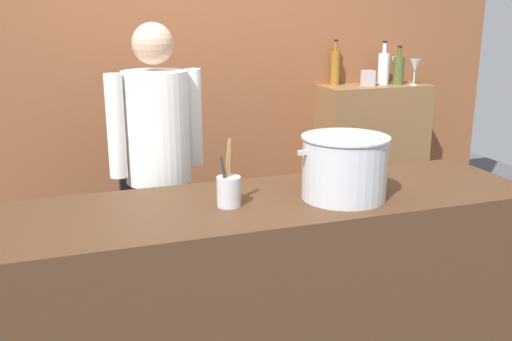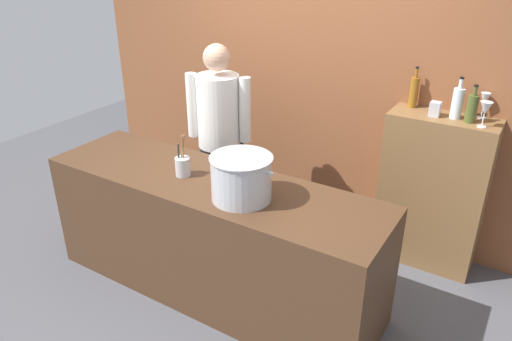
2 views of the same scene
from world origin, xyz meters
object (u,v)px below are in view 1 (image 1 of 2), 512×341
chef (158,158)px  wine_glass_short (395,64)px  wine_bottle_amber (335,68)px  wine_bottle_clear (383,68)px  stockpot_large (344,167)px  spice_tin_silver (368,78)px  wine_bottle_olive (399,70)px  wine_glass_tall (415,66)px  utensil_crock (229,190)px

chef → wine_glass_short: chef is taller
wine_bottle_amber → wine_bottle_clear: bearing=-14.7°
stockpot_large → wine_bottle_amber: wine_bottle_amber is taller
wine_bottle_clear → spice_tin_silver: size_ratio=2.83×
wine_bottle_olive → wine_glass_tall: 0.11m
stockpot_large → utensil_crock: (-0.52, 0.06, -0.07)m
chef → wine_glass_short: size_ratio=9.02×
utensil_crock → wine_bottle_olive: 2.01m
spice_tin_silver → wine_glass_tall: bearing=-9.7°
wine_bottle_clear → utensil_crock: bearing=-140.4°
stockpot_large → wine_bottle_amber: 1.54m
wine_bottle_clear → wine_glass_short: wine_bottle_clear is taller
utensil_crock → wine_glass_short: bearing=39.0°
utensil_crock → wine_glass_short: (1.64, 1.32, 0.38)m
wine_bottle_clear → wine_bottle_olive: wine_bottle_clear is taller
stockpot_large → wine_bottle_clear: bearing=53.2°
wine_bottle_clear → wine_bottle_amber: size_ratio=0.97×
stockpot_large → wine_glass_short: wine_glass_short is taller
wine_glass_short → wine_glass_tall: bearing=-79.4°
spice_tin_silver → chef: bearing=-161.6°
chef → wine_bottle_clear: chef is taller
spice_tin_silver → wine_bottle_olive: bearing=0.3°
wine_bottle_amber → wine_glass_tall: size_ratio=1.74×
chef → stockpot_large: size_ratio=3.71×
utensil_crock → spice_tin_silver: size_ratio=2.81×
wine_bottle_olive → spice_tin_silver: 0.24m
wine_bottle_amber → wine_glass_short: bearing=1.7°
wine_bottle_clear → spice_tin_silver: 0.15m
spice_tin_silver → wine_bottle_amber: bearing=148.9°
wine_bottle_amber → spice_tin_silver: wine_bottle_amber is taller
utensil_crock → wine_bottle_amber: (1.15, 1.31, 0.37)m
chef → spice_tin_silver: 1.64m
chef → spice_tin_silver: chef is taller
wine_bottle_clear → wine_glass_tall: 0.21m
wine_bottle_amber → wine_glass_short: wine_bottle_amber is taller
chef → utensil_crock: chef is taller
stockpot_large → wine_bottle_amber: (0.63, 1.37, 0.30)m
spice_tin_silver → utensil_crock: bearing=-138.4°
wine_bottle_amber → wine_glass_short: (0.48, 0.01, 0.01)m
wine_bottle_olive → spice_tin_silver: bearing=-179.7°
stockpot_large → wine_bottle_olive: 1.67m
utensil_crock → stockpot_large: bearing=-6.5°
wine_bottle_amber → wine_glass_tall: wine_bottle_amber is taller
chef → wine_glass_tall: bearing=177.5°
wine_glass_short → spice_tin_silver: (-0.29, -0.13, -0.08)m
wine_bottle_clear → wine_glass_tall: wine_bottle_clear is taller
wine_bottle_amber → wine_glass_tall: (0.52, -0.17, 0.01)m
chef → wine_glass_tall: 1.95m
spice_tin_silver → stockpot_large: bearing=-123.3°
spice_tin_silver → wine_bottle_clear: bearing=12.8°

